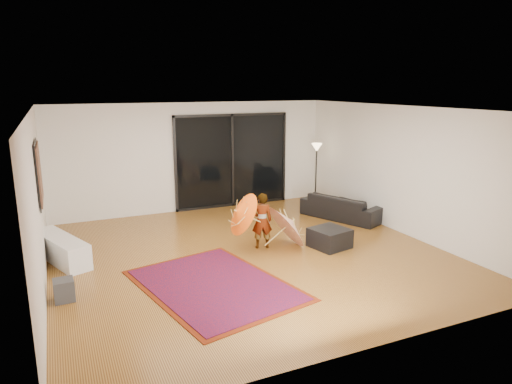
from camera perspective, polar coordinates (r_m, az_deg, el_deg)
floor at (r=8.68m, az=-0.80°, el=-7.76°), size 7.00×7.00×0.00m
ceiling at (r=8.11m, az=-0.86°, el=10.35°), size 7.00×7.00×0.00m
wall_back at (r=11.54m, az=-7.72°, el=4.35°), size 7.00×0.00×7.00m
wall_front at (r=5.37m, az=14.17°, el=-6.29°), size 7.00×0.00×7.00m
wall_left at (r=7.66m, az=-25.67°, el=-1.37°), size 0.00×7.00×7.00m
wall_right at (r=10.16m, az=17.64°, el=2.64°), size 0.00×7.00×7.00m
sliding_door at (r=11.85m, az=-3.01°, el=3.94°), size 3.06×0.07×2.40m
painting at (r=8.58m, az=-25.51°, el=2.14°), size 0.04×1.28×1.08m
media_console at (r=9.00m, az=-23.24°, el=-6.54°), size 0.98×1.68×0.46m
speaker at (r=7.43m, az=-22.87°, el=-11.23°), size 0.30×0.30×0.33m
persian_rug at (r=7.42m, az=-5.23°, el=-11.50°), size 2.55×3.15×0.02m
sofa at (r=11.05m, az=10.69°, el=-1.82°), size 1.48×2.08×0.57m
ottoman at (r=9.09m, az=9.18°, el=-5.69°), size 0.79×0.79×0.38m
floor_lamp at (r=12.12m, az=7.57°, el=4.45°), size 0.28×0.28×1.62m
child at (r=8.83m, az=0.74°, el=-3.61°), size 0.45×0.36×1.10m
parasol_orange at (r=8.53m, az=-2.48°, el=-2.94°), size 0.56×0.85×0.88m
parasol_white at (r=8.98m, az=4.63°, el=-3.67°), size 0.72×0.99×1.00m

